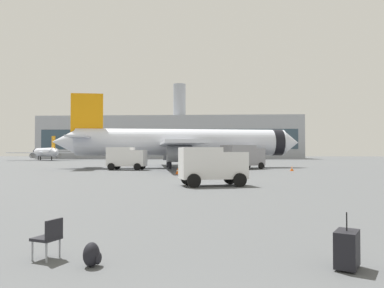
{
  "coord_description": "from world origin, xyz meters",
  "views": [
    {
      "loc": [
        0.21,
        -2.85,
        2.28
      ],
      "look_at": [
        -1.64,
        30.6,
        3.0
      ],
      "focal_mm": 35.06,
      "sensor_mm": 36.0,
      "label": 1
    }
  ],
  "objects_px": {
    "airplane_at_gate": "(181,143)",
    "safety_cone_near": "(178,171)",
    "safety_cone_outer": "(187,163)",
    "safety_cone_far": "(198,171)",
    "airplane_taxiing": "(45,152)",
    "fuel_truck": "(243,156)",
    "gate_chair": "(49,236)",
    "safety_cone_mid": "(292,169)",
    "cargo_van": "(212,164)",
    "traveller_backpack": "(92,255)",
    "rolling_suitcase": "(347,249)",
    "service_truck": "(126,157)"
  },
  "relations": [
    {
      "from": "safety_cone_mid",
      "to": "safety_cone_far",
      "type": "bearing_deg",
      "value": -141.77
    },
    {
      "from": "airplane_at_gate",
      "to": "safety_cone_mid",
      "type": "relative_size",
      "value": 60.35
    },
    {
      "from": "safety_cone_far",
      "to": "gate_chair",
      "type": "distance_m",
      "value": 29.46
    },
    {
      "from": "gate_chair",
      "to": "airplane_taxiing",
      "type": "bearing_deg",
      "value": 114.64
    },
    {
      "from": "service_truck",
      "to": "safety_cone_far",
      "type": "height_order",
      "value": "service_truck"
    },
    {
      "from": "safety_cone_outer",
      "to": "airplane_taxiing",
      "type": "bearing_deg",
      "value": 138.35
    },
    {
      "from": "safety_cone_near",
      "to": "fuel_truck",
      "type": "bearing_deg",
      "value": 57.44
    },
    {
      "from": "safety_cone_outer",
      "to": "safety_cone_far",
      "type": "bearing_deg",
      "value": -83.7
    },
    {
      "from": "safety_cone_near",
      "to": "gate_chair",
      "type": "height_order",
      "value": "gate_chair"
    },
    {
      "from": "gate_chair",
      "to": "airplane_at_gate",
      "type": "bearing_deg",
      "value": 91.33
    },
    {
      "from": "safety_cone_near",
      "to": "safety_cone_mid",
      "type": "bearing_deg",
      "value": 29.66
    },
    {
      "from": "gate_chair",
      "to": "safety_cone_near",
      "type": "bearing_deg",
      "value": 90.25
    },
    {
      "from": "safety_cone_mid",
      "to": "cargo_van",
      "type": "bearing_deg",
      "value": -115.03
    },
    {
      "from": "airplane_taxiing",
      "to": "safety_cone_mid",
      "type": "relative_size",
      "value": 31.8
    },
    {
      "from": "airplane_taxiing",
      "to": "rolling_suitcase",
      "type": "height_order",
      "value": "airplane_taxiing"
    },
    {
      "from": "fuel_truck",
      "to": "safety_cone_outer",
      "type": "bearing_deg",
      "value": 121.09
    },
    {
      "from": "airplane_at_gate",
      "to": "safety_cone_far",
      "type": "relative_size",
      "value": 46.58
    },
    {
      "from": "cargo_van",
      "to": "safety_cone_near",
      "type": "distance_m",
      "value": 13.6
    },
    {
      "from": "safety_cone_mid",
      "to": "fuel_truck",
      "type": "bearing_deg",
      "value": 141.56
    },
    {
      "from": "airplane_taxiing",
      "to": "gate_chair",
      "type": "distance_m",
      "value": 103.3
    },
    {
      "from": "fuel_truck",
      "to": "cargo_van",
      "type": "height_order",
      "value": "fuel_truck"
    },
    {
      "from": "airplane_taxiing",
      "to": "gate_chair",
      "type": "bearing_deg",
      "value": -65.36
    },
    {
      "from": "fuel_truck",
      "to": "traveller_backpack",
      "type": "relative_size",
      "value": 12.87
    },
    {
      "from": "airplane_taxiing",
      "to": "rolling_suitcase",
      "type": "distance_m",
      "value": 106.24
    },
    {
      "from": "safety_cone_mid",
      "to": "safety_cone_far",
      "type": "distance_m",
      "value": 13.99
    },
    {
      "from": "airplane_at_gate",
      "to": "safety_cone_near",
      "type": "bearing_deg",
      "value": -86.54
    },
    {
      "from": "service_truck",
      "to": "safety_cone_outer",
      "type": "height_order",
      "value": "service_truck"
    },
    {
      "from": "safety_cone_mid",
      "to": "safety_cone_near",
      "type": "bearing_deg",
      "value": -150.34
    },
    {
      "from": "safety_cone_far",
      "to": "safety_cone_outer",
      "type": "bearing_deg",
      "value": 96.3
    },
    {
      "from": "airplane_at_gate",
      "to": "airplane_taxiing",
      "type": "bearing_deg",
      "value": 131.27
    },
    {
      "from": "safety_cone_near",
      "to": "rolling_suitcase",
      "type": "height_order",
      "value": "rolling_suitcase"
    },
    {
      "from": "airplane_taxiing",
      "to": "service_truck",
      "type": "relative_size",
      "value": 3.8
    },
    {
      "from": "service_truck",
      "to": "safety_cone_far",
      "type": "distance_m",
      "value": 13.91
    },
    {
      "from": "safety_cone_mid",
      "to": "traveller_backpack",
      "type": "height_order",
      "value": "safety_cone_mid"
    },
    {
      "from": "service_truck",
      "to": "rolling_suitcase",
      "type": "distance_m",
      "value": 41.99
    },
    {
      "from": "service_truck",
      "to": "fuel_truck",
      "type": "bearing_deg",
      "value": 11.46
    },
    {
      "from": "service_truck",
      "to": "fuel_truck",
      "type": "height_order",
      "value": "fuel_truck"
    },
    {
      "from": "airplane_taxiing",
      "to": "cargo_van",
      "type": "xyz_separation_m",
      "value": [
        46.48,
        -76.4,
        -0.8
      ]
    },
    {
      "from": "airplane_at_gate",
      "to": "fuel_truck",
      "type": "height_order",
      "value": "airplane_at_gate"
    },
    {
      "from": "cargo_van",
      "to": "traveller_backpack",
      "type": "distance_m",
      "value": 18.1
    },
    {
      "from": "airplane_at_gate",
      "to": "cargo_van",
      "type": "xyz_separation_m",
      "value": [
        4.48,
        -28.55,
        -2.21
      ]
    },
    {
      "from": "rolling_suitcase",
      "to": "traveller_backpack",
      "type": "height_order",
      "value": "rolling_suitcase"
    },
    {
      "from": "fuel_truck",
      "to": "safety_cone_mid",
      "type": "bearing_deg",
      "value": -38.44
    },
    {
      "from": "traveller_backpack",
      "to": "airplane_at_gate",
      "type": "bearing_deg",
      "value": 92.63
    },
    {
      "from": "airplane_at_gate",
      "to": "service_truck",
      "type": "xyz_separation_m",
      "value": [
        -6.46,
        -6.61,
        -2.05
      ]
    },
    {
      "from": "airplane_taxiing",
      "to": "fuel_truck",
      "type": "height_order",
      "value": "airplane_taxiing"
    },
    {
      "from": "service_truck",
      "to": "safety_cone_far",
      "type": "bearing_deg",
      "value": -46.38
    },
    {
      "from": "airplane_at_gate",
      "to": "traveller_backpack",
      "type": "relative_size",
      "value": 74.29
    },
    {
      "from": "safety_cone_mid",
      "to": "traveller_backpack",
      "type": "distance_m",
      "value": 40.29
    },
    {
      "from": "fuel_truck",
      "to": "gate_chair",
      "type": "height_order",
      "value": "fuel_truck"
    }
  ]
}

